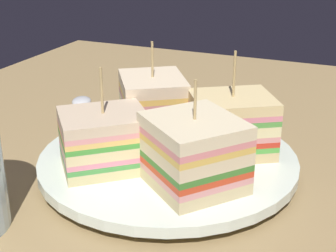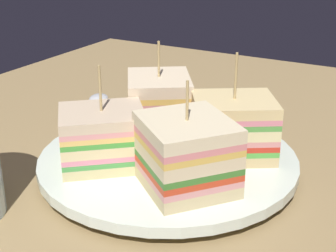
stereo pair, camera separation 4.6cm
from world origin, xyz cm
name	(u,v)px [view 1 (the left image)]	position (x,y,z in cm)	size (l,w,h in cm)	color
ground_plane	(168,180)	(0.00, 0.00, -0.90)	(91.49, 78.48, 1.80)	#9B7F52
plate	(168,162)	(0.00, 0.00, 1.05)	(24.48, 24.48, 1.74)	white
sandwich_wedge_0	(105,140)	(4.26, -4.31, 4.29)	(9.56, 9.72, 9.26)	#D4C488
sandwich_wedge_1	(194,153)	(4.40, 4.17, 4.70)	(10.03, 10.13, 9.23)	beige
sandwich_wedge_2	(231,124)	(-3.19, 5.15, 4.52)	(9.26, 9.67, 9.89)	#D1B47B
sandwich_wedge_3	(153,105)	(-4.77, -3.73, 4.70)	(9.73, 9.38, 9.62)	beige
chip_pile	(176,152)	(0.66, 1.09, 2.59)	(6.69, 6.64, 1.80)	#E1CE63
spoon	(80,107)	(-11.32, -17.08, 0.40)	(13.00, 7.28, 1.00)	silver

